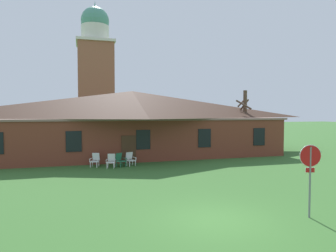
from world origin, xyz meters
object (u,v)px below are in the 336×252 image
object	(u,v)px
lawn_chair_by_porch	(95,160)
lawn_chair_near_door	(111,160)
lawn_chair_left_end	(120,159)
lawn_chair_middle	(130,159)
stop_sign	(310,166)

from	to	relation	value
lawn_chair_by_porch	lawn_chair_near_door	xyz separation A→B (m)	(1.04, -0.72, 0.00)
lawn_chair_by_porch	lawn_chair_near_door	world-z (taller)	same
lawn_chair_near_door	lawn_chair_left_end	distance (m)	0.71
lawn_chair_left_end	lawn_chair_middle	world-z (taller)	same
lawn_chair_middle	lawn_chair_by_porch	bearing A→B (deg)	173.68
lawn_chair_by_porch	lawn_chair_middle	bearing A→B (deg)	-6.32
stop_sign	lawn_chair_near_door	bearing A→B (deg)	116.23
lawn_chair_by_porch	lawn_chair_left_end	bearing A→B (deg)	-15.09
lawn_chair_by_porch	lawn_chair_near_door	distance (m)	1.27
stop_sign	lawn_chair_left_end	xyz separation A→B (m)	(-5.30, 12.35, -1.39)
lawn_chair_near_door	lawn_chair_left_end	xyz separation A→B (m)	(0.66, 0.26, 0.00)
lawn_chair_by_porch	lawn_chair_near_door	size ratio (longest dim) A/B	1.00
stop_sign	lawn_chair_middle	size ratio (longest dim) A/B	2.77
stop_sign	lawn_chair_near_door	xyz separation A→B (m)	(-5.96, 12.09, -1.39)
lawn_chair_by_porch	lawn_chair_left_end	size ratio (longest dim) A/B	1.00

